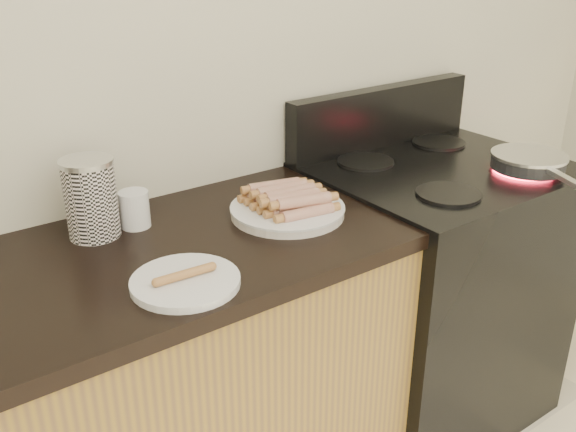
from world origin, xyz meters
TOP-DOWN VIEW (x-y plane):
  - wall_back at (0.00, 2.00)m, footprint 4.00×0.04m
  - stove at (0.78, 1.68)m, footprint 0.76×0.65m
  - stove_panel at (0.78, 1.96)m, footprint 0.76×0.06m
  - burner_near_left at (0.61, 1.51)m, footprint 0.18×0.18m
  - burner_near_right at (0.95, 1.51)m, footprint 0.18×0.18m
  - burner_far_left at (0.61, 1.84)m, footprint 0.18×0.18m
  - burner_far_right at (0.95, 1.84)m, footprint 0.18×0.18m
  - frying_pan at (0.96, 1.49)m, footprint 0.23×0.38m
  - main_plate at (0.18, 1.68)m, footprint 0.33×0.33m
  - side_plate at (-0.21, 1.51)m, footprint 0.29×0.29m
  - hotdog_pile at (0.18, 1.68)m, footprint 0.14×0.22m
  - plain_sausages at (-0.21, 1.51)m, footprint 0.13×0.03m
  - canister at (-0.27, 1.86)m, footprint 0.13×0.13m
  - mug at (-0.17, 1.85)m, footprint 0.10×0.10m

SIDE VIEW (x-z plane):
  - stove at x=0.78m, z-range 0.00..0.91m
  - side_plate at x=-0.21m, z-range 0.90..0.92m
  - main_plate at x=0.18m, z-range 0.90..0.92m
  - burner_near_left at x=0.61m, z-range 0.91..0.92m
  - burner_near_right at x=0.95m, z-range 0.91..0.92m
  - burner_far_left at x=0.61m, z-range 0.91..0.92m
  - burner_far_right at x=0.95m, z-range 0.91..0.92m
  - plain_sausages at x=-0.21m, z-range 0.92..0.94m
  - frying_pan at x=0.96m, z-range 0.92..0.97m
  - mug at x=-0.17m, z-range 0.90..0.99m
  - hotdog_pile at x=0.18m, z-range 0.92..0.98m
  - canister at x=-0.27m, z-range 0.90..1.10m
  - stove_panel at x=0.78m, z-range 0.91..1.11m
  - wall_back at x=0.00m, z-range 0.00..2.60m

